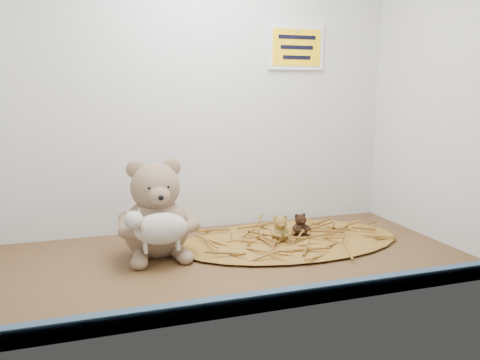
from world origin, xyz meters
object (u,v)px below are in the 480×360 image
object	(u,v)px
main_teddy	(155,208)
mini_teddy_brown	(300,224)
toy_lamb	(161,229)
mini_teddy_tan	(280,228)

from	to	relation	value
main_teddy	mini_teddy_brown	xyz separation A→B (cm)	(40.91, 1.02, -8.01)
main_teddy	toy_lamb	distance (cm)	9.46
toy_lamb	mini_teddy_brown	world-z (taller)	toy_lamb
mini_teddy_brown	toy_lamb	bearing A→B (deg)	-170.58
toy_lamb	mini_teddy_tan	size ratio (longest dim) A/B	2.23
main_teddy	toy_lamb	bearing A→B (deg)	-91.69
toy_lamb	mini_teddy_brown	distance (cm)	42.41
main_teddy	toy_lamb	xyz separation A→B (cm)	(0.00, -8.97, -3.00)
main_teddy	mini_teddy_tan	xyz separation A→B (cm)	(33.34, -2.31, -7.55)
main_teddy	toy_lamb	world-z (taller)	main_teddy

